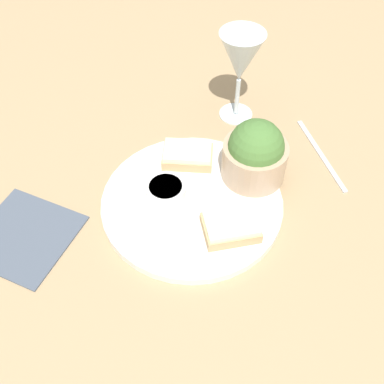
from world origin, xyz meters
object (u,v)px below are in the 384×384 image
cheese_toast_near (231,226)px  cheese_toast_far (188,155)px  sauce_ramekin (166,192)px  fork (321,154)px  salad_bowl (255,154)px  napkin (24,236)px  wine_glass (241,60)px

cheese_toast_near → cheese_toast_far: same height
sauce_ramekin → fork: (0.20, 0.20, -0.03)m
cheese_toast_near → cheese_toast_far: size_ratio=1.05×
sauce_ramekin → cheese_toast_far: bearing=91.3°
salad_bowl → fork: 0.15m
salad_bowl → sauce_ramekin: salad_bowl is taller
cheese_toast_far → napkin: cheese_toast_far is taller
wine_glass → napkin: wine_glass is taller
cheese_toast_near → napkin: cheese_toast_near is taller
cheese_toast_far → wine_glass: bearing=79.3°
wine_glass → cheese_toast_far: bearing=-100.7°
sauce_ramekin → cheese_toast_far: 0.09m
wine_glass → salad_bowl: bearing=-61.2°
salad_bowl → napkin: 0.37m
cheese_toast_far → wine_glass: size_ratio=0.56×
cheese_toast_far → napkin: size_ratio=0.66×
salad_bowl → wine_glass: (-0.08, 0.14, 0.06)m
wine_glass → fork: size_ratio=1.19×
fork → wine_glass: bearing=165.8°
cheese_toast_near → napkin: bearing=-157.1°
fork → sauce_ramekin: bearing=-134.5°
salad_bowl → napkin: (-0.28, -0.24, -0.06)m
cheese_toast_far → wine_glass: 0.18m
napkin → fork: same height
salad_bowl → napkin: bearing=-138.8°
wine_glass → napkin: (-0.20, -0.39, -0.12)m
sauce_ramekin → fork: sauce_ramekin is taller
sauce_ramekin → fork: size_ratio=0.44×
salad_bowl → napkin: salad_bowl is taller
cheese_toast_near → fork: size_ratio=0.70×
sauce_ramekin → napkin: (-0.17, -0.14, -0.03)m
sauce_ramekin → salad_bowl: bearing=43.7°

